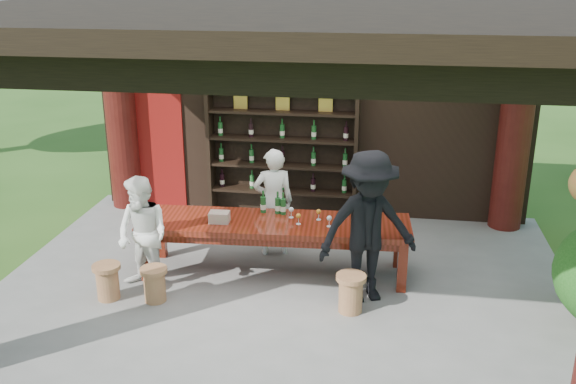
# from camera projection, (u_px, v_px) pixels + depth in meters

# --- Properties ---
(ground) EXTENTS (90.00, 90.00, 0.00)m
(ground) POSITION_uv_depth(u_px,v_px,m) (283.00, 286.00, 8.32)
(ground) COLOR #2D5119
(ground) RESTS_ON ground
(pavilion) EXTENTS (7.50, 6.00, 3.60)m
(pavilion) POSITION_uv_depth(u_px,v_px,m) (287.00, 117.00, 8.01)
(pavilion) COLOR slate
(pavilion) RESTS_ON ground
(wine_shelf) EXTENTS (2.42, 0.37, 2.13)m
(wine_shelf) POSITION_uv_depth(u_px,v_px,m) (282.00, 153.00, 10.30)
(wine_shelf) COLOR black
(wine_shelf) RESTS_ON ground
(tasting_table) EXTENTS (3.61, 1.12, 0.75)m
(tasting_table) POSITION_uv_depth(u_px,v_px,m) (275.00, 229.00, 8.46)
(tasting_table) COLOR #4F180B
(tasting_table) RESTS_ON ground
(stool_near_left) EXTENTS (0.34, 0.34, 0.44)m
(stool_near_left) POSITION_uv_depth(u_px,v_px,m) (155.00, 284.00, 7.87)
(stool_near_left) COLOR #955D3B
(stool_near_left) RESTS_ON ground
(stool_near_right) EXTENTS (0.36, 0.36, 0.48)m
(stool_near_right) POSITION_uv_depth(u_px,v_px,m) (351.00, 292.00, 7.62)
(stool_near_right) COLOR #955D3B
(stool_near_right) RESTS_ON ground
(stool_far_left) EXTENTS (0.35, 0.35, 0.46)m
(stool_far_left) POSITION_uv_depth(u_px,v_px,m) (108.00, 281.00, 7.92)
(stool_far_left) COLOR #955D3B
(stool_far_left) RESTS_ON ground
(host) EXTENTS (0.65, 0.53, 1.56)m
(host) POSITION_uv_depth(u_px,v_px,m) (273.00, 202.00, 9.02)
(host) COLOR silver
(host) RESTS_ON ground
(guest_woman) EXTENTS (0.90, 0.82, 1.50)m
(guest_woman) POSITION_uv_depth(u_px,v_px,m) (143.00, 235.00, 7.98)
(guest_woman) COLOR white
(guest_woman) RESTS_ON ground
(guest_man) EXTENTS (1.41, 1.13, 1.91)m
(guest_man) POSITION_uv_depth(u_px,v_px,m) (368.00, 228.00, 7.68)
(guest_man) COLOR black
(guest_man) RESTS_ON ground
(table_bottles) EXTENTS (0.36, 0.11, 0.31)m
(table_bottles) POSITION_uv_depth(u_px,v_px,m) (275.00, 203.00, 8.64)
(table_bottles) COLOR #194C1E
(table_bottles) RESTS_ON tasting_table
(table_glasses) EXTENTS (1.01, 0.30, 0.15)m
(table_glasses) POSITION_uv_depth(u_px,v_px,m) (320.00, 217.00, 8.35)
(table_glasses) COLOR silver
(table_glasses) RESTS_ON tasting_table
(napkin_basket) EXTENTS (0.27, 0.19, 0.14)m
(napkin_basket) POSITION_uv_depth(u_px,v_px,m) (219.00, 217.00, 8.37)
(napkin_basket) COLOR #BF6672
(napkin_basket) RESTS_ON tasting_table
(shrubs) EXTENTS (16.47, 9.65, 1.36)m
(shrubs) POSITION_uv_depth(u_px,v_px,m) (487.00, 232.00, 8.55)
(shrubs) COLOR #194C14
(shrubs) RESTS_ON ground
(trees) EXTENTS (21.55, 9.28, 4.80)m
(trees) POSITION_uv_depth(u_px,v_px,m) (571.00, 13.00, 8.00)
(trees) COLOR #3F2819
(trees) RESTS_ON ground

